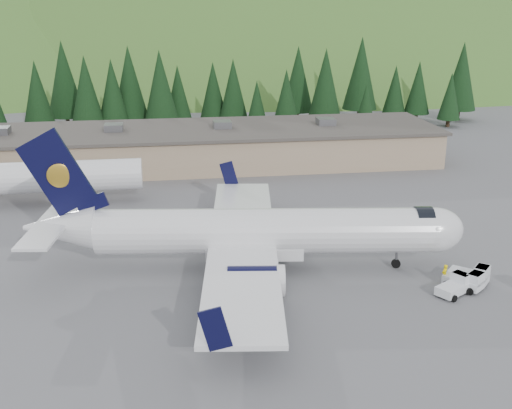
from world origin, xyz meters
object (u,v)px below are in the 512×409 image
object	(u,v)px
airliner	(253,233)
baggage_tug_b	(472,275)
terminal_building	(187,146)
baggage_tug_a	(455,286)
ramp_worker	(444,274)
second_airliner	(17,177)
baggage_tug_d	(467,281)

from	to	relation	value
airliner	baggage_tug_b	bearing A→B (deg)	-10.26
terminal_building	baggage_tug_b	bearing A→B (deg)	-63.76
baggage_tug_a	terminal_building	distance (m)	49.12
ramp_worker	second_airliner	bearing A→B (deg)	-68.39
airliner	terminal_building	size ratio (longest dim) A/B	0.54
airliner	second_airliner	size ratio (longest dim) A/B	1.38
airliner	terminal_building	world-z (taller)	airliner
second_airliner	airliner	bearing A→B (deg)	-42.53
baggage_tug_a	terminal_building	xyz separation A→B (m)	(-19.17, 45.18, 1.91)
second_airliner	ramp_worker	distance (m)	47.67
ramp_worker	baggage_tug_a	bearing A→B (deg)	60.36
airliner	baggage_tug_a	xyz separation A→B (m)	(15.26, -7.33, -2.65)
airliner	second_airliner	xyz separation A→B (m)	(-23.82, 21.85, -0.04)
second_airliner	baggage_tug_a	distance (m)	48.85
second_airliner	terminal_building	distance (m)	25.55
baggage_tug_a	terminal_building	world-z (taller)	terminal_building
airliner	ramp_worker	world-z (taller)	airliner
airliner	baggage_tug_a	size ratio (longest dim) A/B	11.44
airliner	second_airliner	world-z (taller)	airliner
second_airliner	terminal_building	size ratio (longest dim) A/B	0.39
second_airliner	terminal_building	bearing A→B (deg)	38.78
baggage_tug_d	airliner	bearing A→B (deg)	-150.72
baggage_tug_d	terminal_building	bearing A→B (deg)	165.79
baggage_tug_d	second_airliner	bearing A→B (deg)	-164.11
baggage_tug_a	baggage_tug_d	world-z (taller)	baggage_tug_d
second_airliner	baggage_tug_b	distance (m)	49.72
airliner	baggage_tug_b	xyz separation A→B (m)	(17.53, -5.64, -2.61)
airliner	baggage_tug_a	world-z (taller)	airliner
second_airliner	baggage_tug_a	size ratio (longest dim) A/B	8.28
baggage_tug_d	baggage_tug_a	bearing A→B (deg)	-100.42
baggage_tug_a	baggage_tug_b	world-z (taller)	baggage_tug_b
ramp_worker	terminal_building	bearing A→B (deg)	-99.59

